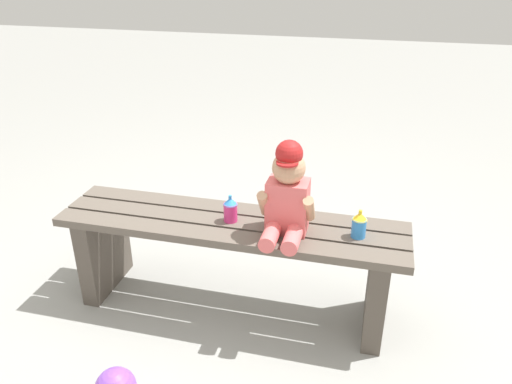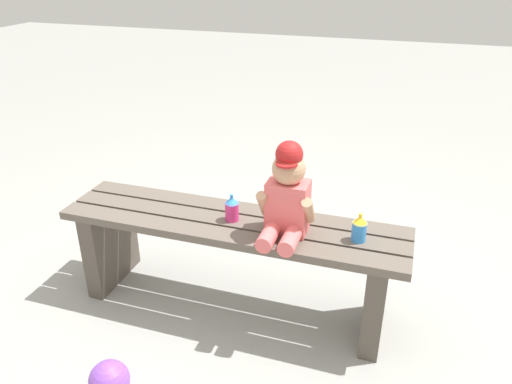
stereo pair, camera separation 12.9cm
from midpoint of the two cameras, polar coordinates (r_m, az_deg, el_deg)
name	(u,v)px [view 2 (the right image)]	position (r m, az deg, el deg)	size (l,w,h in m)	color
ground_plane	(234,303)	(2.46, -0.98, -12.63)	(16.00, 16.00, 0.00)	#999993
park_bench	(233,249)	(2.28, -1.04, -6.51)	(1.55, 0.36, 0.46)	#60564C
child_figure	(287,196)	(2.03, 5.38, -0.43)	(0.23, 0.27, 0.40)	#E56666
sippy_cup_left	(233,208)	(2.17, -0.99, -1.87)	(0.06, 0.06, 0.12)	#E5337F
sippy_cup_right	(359,228)	(2.08, 13.50, -4.02)	(0.06, 0.06, 0.12)	#338CE5
toy_ball	(109,380)	(2.06, -14.63, -20.18)	(0.15, 0.15, 0.15)	#8C4CCC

